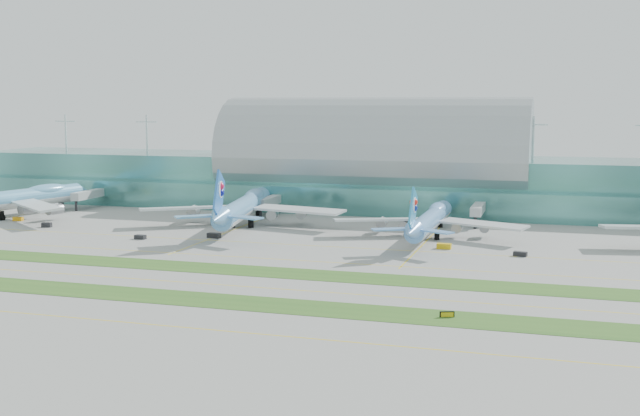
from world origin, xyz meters
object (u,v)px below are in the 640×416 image
(airliner_a, at_px, (6,199))
(airliner_b, at_px, (244,206))
(terminal, at_px, (374,171))
(airliner_c, at_px, (430,219))
(taxiway_sign_east, at_px, (447,314))

(airliner_a, relative_size, airliner_b, 1.01)
(terminal, bearing_deg, airliner_c, -63.27)
(airliner_a, distance_m, taxiway_sign_east, 191.84)
(terminal, relative_size, airliner_a, 4.28)
(airliner_c, height_order, taxiway_sign_east, airliner_c)
(airliner_a, height_order, taxiway_sign_east, airliner_a)
(airliner_a, bearing_deg, airliner_b, 19.69)
(airliner_a, xyz_separation_m, airliner_b, (88.26, 8.06, -0.10))
(airliner_a, relative_size, airliner_c, 1.17)
(airliner_c, bearing_deg, airliner_a, -178.97)
(terminal, xyz_separation_m, airliner_a, (-119.42, -66.73, -7.39))
(airliner_b, bearing_deg, taxiway_sign_east, -60.37)
(airliner_c, bearing_deg, terminal, 116.94)
(airliner_c, bearing_deg, taxiway_sign_east, -78.83)
(terminal, xyz_separation_m, taxiway_sign_east, (50.23, -156.06, -13.63))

